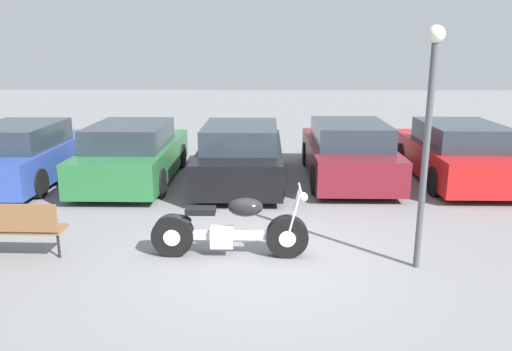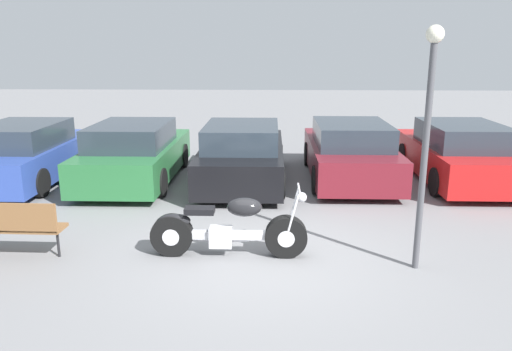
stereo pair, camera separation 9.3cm
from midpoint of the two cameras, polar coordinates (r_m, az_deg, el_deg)
The scene contains 9 objects.
ground_plane at distance 7.62m, azimuth 0.55°, elevation -9.20°, with size 60.00×60.00×0.00m, color slate.
motorcycle at distance 7.50m, azimuth -3.57°, elevation -6.19°, with size 2.35×0.62×1.07m.
parked_car_blue at distance 12.76m, azimuth -25.13°, elevation 2.19°, with size 1.92×4.33×1.38m.
parked_car_green at distance 11.96m, azimuth -14.06°, elevation 2.39°, with size 1.92×4.33×1.38m.
parked_car_black at distance 11.51m, azimuth -1.95°, elevation 2.36°, with size 1.92×4.33×1.38m.
parked_car_maroon at distance 11.99m, azimuth 10.24°, elevation 2.62°, with size 1.92×4.33×1.38m.
parked_car_red at distance 12.56m, azimuth 21.70°, elevation 2.35°, with size 1.92×4.33×1.38m.
park_bench at distance 8.25m, azimuth -27.46°, elevation -4.96°, with size 1.80×0.44×0.89m.
lamp_post at distance 7.05m, azimuth 18.77°, elevation 6.07°, with size 0.23×0.23×3.34m.
Camera 1 is at (0.03, -6.98, 3.06)m, focal length 35.00 mm.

